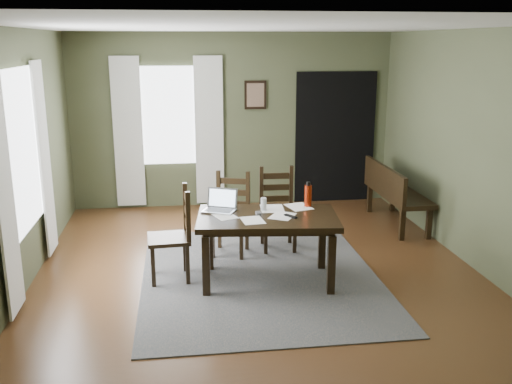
{
  "coord_description": "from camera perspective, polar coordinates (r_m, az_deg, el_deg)",
  "views": [
    {
      "loc": [
        -0.84,
        -5.9,
        2.55
      ],
      "look_at": [
        0.0,
        0.3,
        0.9
      ],
      "focal_mm": 40.0,
      "sensor_mm": 36.0,
      "label": 1
    }
  ],
  "objects": [
    {
      "name": "paper_b",
      "position": [
        6.08,
        2.67,
        -2.4
      ],
      "size": [
        0.35,
        0.37,
        0.0
      ],
      "primitive_type": "cube",
      "rotation": [
        0.0,
        0.0,
        -0.53
      ],
      "color": "white",
      "rests_on": "dining_table"
    },
    {
      "name": "tv_remote",
      "position": [
        6.05,
        3.47,
        -2.43
      ],
      "size": [
        0.13,
        0.16,
        0.02
      ],
      "primitive_type": "cube",
      "rotation": [
        0.0,
        0.0,
        0.6
      ],
      "color": "black",
      "rests_on": "dining_table"
    },
    {
      "name": "rug",
      "position": [
        6.48,
        0.36,
        -8.35
      ],
      "size": [
        2.6,
        3.2,
        0.01
      ],
      "color": "#434343",
      "rests_on": "ground"
    },
    {
      "name": "drinking_glass",
      "position": [
        6.26,
        0.77,
        -1.22
      ],
      "size": [
        0.08,
        0.08,
        0.14
      ],
      "primitive_type": "cylinder",
      "rotation": [
        0.0,
        0.0,
        -0.25
      ],
      "color": "silver",
      "rests_on": "dining_table"
    },
    {
      "name": "framed_picture",
      "position": [
        8.98,
        -0.07,
        9.68
      ],
      "size": [
        0.34,
        0.03,
        0.44
      ],
      "color": "black",
      "rests_on": "ground"
    },
    {
      "name": "room_shell",
      "position": [
        6.0,
        0.39,
        7.63
      ],
      "size": [
        5.02,
        6.02,
        2.71
      ],
      "color": "#484E33",
      "rests_on": "ground"
    },
    {
      "name": "paper_e",
      "position": [
        5.92,
        -0.35,
        -2.85
      ],
      "size": [
        0.25,
        0.31,
        0.0
      ],
      "primitive_type": "cube",
      "rotation": [
        0.0,
        0.0,
        0.12
      ],
      "color": "white",
      "rests_on": "dining_table"
    },
    {
      "name": "bench",
      "position": [
        8.32,
        13.56,
        0.22
      ],
      "size": [
        0.49,
        1.53,
        0.87
      ],
      "rotation": [
        0.0,
        0.0,
        1.57
      ],
      "color": "black",
      "rests_on": "ground"
    },
    {
      "name": "curtain_back_left",
      "position": [
        8.97,
        -12.67,
        5.78
      ],
      "size": [
        0.44,
        0.03,
        2.3
      ],
      "color": "silver",
      "rests_on": "ground"
    },
    {
      "name": "laptop",
      "position": [
        6.27,
        -3.57,
        -1.3
      ],
      "size": [
        0.42,
        0.38,
        0.23
      ],
      "rotation": [
        0.0,
        0.0,
        -0.4
      ],
      "color": "#B7B7BC",
      "rests_on": "dining_table"
    },
    {
      "name": "curtain_left_near",
      "position": [
        5.68,
        -23.84,
        -0.27
      ],
      "size": [
        0.03,
        0.48,
        2.3
      ],
      "color": "silver",
      "rests_on": "ground"
    },
    {
      "name": "curtain_back_right",
      "position": [
        8.95,
        -4.7,
        6.07
      ],
      "size": [
        0.44,
        0.03,
        2.3
      ],
      "color": "silver",
      "rests_on": "ground"
    },
    {
      "name": "window_left",
      "position": [
        6.41,
        -22.38,
        3.77
      ],
      "size": [
        0.01,
        1.3,
        1.7
      ],
      "color": "white",
      "rests_on": "ground"
    },
    {
      "name": "dining_table",
      "position": [
        6.11,
        1.16,
        -3.2
      ],
      "size": [
        1.58,
        1.05,
        0.74
      ],
      "rotation": [
        0.0,
        0.0,
        -0.11
      ],
      "color": "black",
      "rests_on": "rug"
    },
    {
      "name": "paper_a",
      "position": [
        6.07,
        -3.11,
        -2.43
      ],
      "size": [
        0.29,
        0.32,
        0.0
      ],
      "primitive_type": "cube",
      "rotation": [
        0.0,
        0.0,
        0.37
      ],
      "color": "white",
      "rests_on": "dining_table"
    },
    {
      "name": "doorway_back",
      "position": [
        9.33,
        7.91,
        5.4
      ],
      "size": [
        1.3,
        0.03,
        2.1
      ],
      "color": "black",
      "rests_on": "ground"
    },
    {
      "name": "curtain_left_far",
      "position": [
        7.23,
        -20.39,
        3.09
      ],
      "size": [
        0.03,
        0.48,
        2.3
      ],
      "color": "silver",
      "rests_on": "ground"
    },
    {
      "name": "window_back",
      "position": [
        8.94,
        -8.76,
        7.55
      ],
      "size": [
        1.0,
        0.01,
        1.5
      ],
      "color": "white",
      "rests_on": "ground"
    },
    {
      "name": "chair_back_right",
      "position": [
        7.19,
        2.18,
        -1.78
      ],
      "size": [
        0.46,
        0.46,
        1.02
      ],
      "rotation": [
        0.0,
        0.0,
        -0.03
      ],
      "color": "black",
      "rests_on": "rug"
    },
    {
      "name": "chair_end",
      "position": [
        6.29,
        -8.21,
        -4.33
      ],
      "size": [
        0.48,
        0.48,
        1.03
      ],
      "rotation": [
        0.0,
        0.0,
        -1.51
      ],
      "color": "black",
      "rests_on": "rug"
    },
    {
      "name": "paper_d",
      "position": [
        6.42,
        4.3,
        -1.48
      ],
      "size": [
        0.31,
        0.36,
        0.0
      ],
      "primitive_type": "cube",
      "rotation": [
        0.0,
        0.0,
        0.26
      ],
      "color": "white",
      "rests_on": "dining_table"
    },
    {
      "name": "paper_c",
      "position": [
        6.34,
        1.63,
        -1.66
      ],
      "size": [
        0.27,
        0.34,
        0.0
      ],
      "primitive_type": "cube",
      "rotation": [
        0.0,
        0.0,
        -0.06
      ],
      "color": "white",
      "rests_on": "dining_table"
    },
    {
      "name": "chair_back_left",
      "position": [
        7.01,
        -2.52,
        -2.3
      ],
      "size": [
        0.55,
        0.55,
        1.0
      ],
      "rotation": [
        0.0,
        0.0,
        -0.31
      ],
      "color": "black",
      "rests_on": "rug"
    },
    {
      "name": "water_bottle",
      "position": [
        6.42,
        5.23,
        -0.32
      ],
      "size": [
        0.09,
        0.09,
        0.28
      ],
      "rotation": [
        0.0,
        0.0,
        -0.09
      ],
      "color": "#AA270D",
      "rests_on": "dining_table"
    },
    {
      "name": "ground",
      "position": [
        6.48,
        0.36,
        -8.44
      ],
      "size": [
        5.0,
        6.0,
        0.01
      ],
      "color": "#492C16"
    },
    {
      "name": "computer_mouse",
      "position": [
        6.11,
        0.23,
        -2.14
      ],
      "size": [
        0.05,
        0.09,
        0.03
      ],
      "primitive_type": "cube",
      "rotation": [
        0.0,
        0.0,
        0.0
      ],
      "color": "#3F3F42",
      "rests_on": "dining_table"
    }
  ]
}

